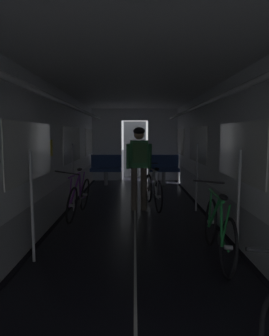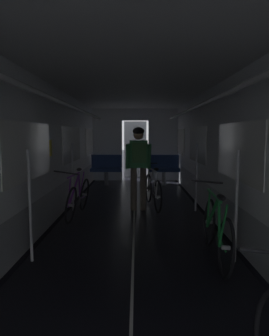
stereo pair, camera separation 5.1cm
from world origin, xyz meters
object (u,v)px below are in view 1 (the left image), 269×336
Objects in this scene: bicycle_green at (218,229)px; bicycle_purple at (78,197)px; bench_seat_far_right at (163,167)px; person_cyclist_aisle at (139,159)px; bicycle_silver_in_aisle at (153,190)px; bench_seat_far_left at (106,167)px.

bicycle_purple is (-2.15, 2.09, -0.00)m from bicycle_green.
bench_seat_far_right is 3.45m from person_cyclist_aisle.
bicycle_silver_in_aisle is (-0.66, 2.83, 0.00)m from bicycle_green.
bench_seat_far_right is (1.80, 0.00, 0.00)m from bench_seat_far_left.
person_cyclist_aisle is (-0.81, -3.32, 0.50)m from bench_seat_far_right.
bench_seat_far_left is at bearing 113.08° from bicycle_silver_in_aisle.
bicycle_green reaches higher than bicycle_silver_in_aisle.
bench_seat_far_right reaches higher than bicycle_silver_in_aisle.
bicycle_green is 1.00× the size of bicycle_purple.
person_cyclist_aisle is 1.03× the size of bicycle_silver_in_aisle.
bench_seat_far_left is 3.33m from bicycle_silver_in_aisle.
person_cyclist_aisle reaches higher than bench_seat_far_right.
bicycle_green is 1.01× the size of bicycle_silver_in_aisle.
person_cyclist_aisle is at bearing 110.71° from bicycle_green.
person_cyclist_aisle is (1.18, 0.48, 0.69)m from bicycle_purple.
bicycle_green is at bearing -88.44° from bench_seat_far_right.
bicycle_purple is 1.66m from bicycle_silver_in_aisle.
bench_seat_far_right is 3.10m from bicycle_silver_in_aisle.
bench_seat_far_right is 4.29m from bicycle_purple.
bench_seat_far_right is 0.57× the size of person_cyclist_aisle.
bicycle_purple reaches higher than bicycle_silver_in_aisle.
bicycle_purple is 0.98× the size of person_cyclist_aisle.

